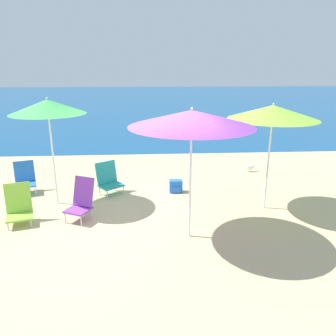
{
  "coord_description": "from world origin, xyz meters",
  "views": [
    {
      "loc": [
        0.04,
        -5.61,
        2.91
      ],
      "look_at": [
        0.44,
        0.53,
        1.0
      ],
      "focal_mm": 35.0,
      "sensor_mm": 36.0,
      "label": 1
    }
  ],
  "objects_px": {
    "beach_umbrella_lime": "(273,112)",
    "beach_chair_purple": "(81,200)",
    "beach_umbrella_purple": "(192,118)",
    "beach_chair_lime": "(19,206)",
    "beach_chair_blue": "(25,178)",
    "beach_chair_teal": "(108,178)",
    "seagull": "(250,167)",
    "backpack_blue": "(176,186)",
    "beach_umbrella_green": "(48,107)"
  },
  "relations": [
    {
      "from": "beach_umbrella_lime",
      "to": "backpack_blue",
      "type": "distance_m",
      "value": 2.83
    },
    {
      "from": "beach_umbrella_purple",
      "to": "beach_chair_purple",
      "type": "distance_m",
      "value": 2.79
    },
    {
      "from": "beach_umbrella_purple",
      "to": "beach_chair_blue",
      "type": "height_order",
      "value": "beach_umbrella_purple"
    },
    {
      "from": "beach_umbrella_green",
      "to": "beach_chair_blue",
      "type": "xyz_separation_m",
      "value": [
        -0.93,
        0.77,
        -1.76
      ]
    },
    {
      "from": "beach_umbrella_purple",
      "to": "beach_chair_teal",
      "type": "distance_m",
      "value": 3.24
    },
    {
      "from": "beach_chair_teal",
      "to": "beach_chair_lime",
      "type": "distance_m",
      "value": 2.11
    },
    {
      "from": "beach_chair_purple",
      "to": "backpack_blue",
      "type": "xyz_separation_m",
      "value": [
        1.99,
        1.32,
        -0.26
      ]
    },
    {
      "from": "beach_chair_teal",
      "to": "backpack_blue",
      "type": "relative_size",
      "value": 2.5
    },
    {
      "from": "beach_umbrella_green",
      "to": "beach_chair_teal",
      "type": "relative_size",
      "value": 3.02
    },
    {
      "from": "beach_chair_lime",
      "to": "backpack_blue",
      "type": "relative_size",
      "value": 2.52
    },
    {
      "from": "beach_chair_purple",
      "to": "beach_chair_teal",
      "type": "bearing_deg",
      "value": 99.67
    },
    {
      "from": "beach_chair_blue",
      "to": "beach_chair_lime",
      "type": "height_order",
      "value": "beach_chair_lime"
    },
    {
      "from": "beach_umbrella_lime",
      "to": "beach_chair_teal",
      "type": "distance_m",
      "value": 3.95
    },
    {
      "from": "beach_chair_blue",
      "to": "beach_chair_purple",
      "type": "distance_m",
      "value": 2.26
    },
    {
      "from": "beach_umbrella_lime",
      "to": "seagull",
      "type": "bearing_deg",
      "value": 79.5
    },
    {
      "from": "beach_umbrella_lime",
      "to": "beach_chair_lime",
      "type": "distance_m",
      "value": 5.28
    },
    {
      "from": "beach_chair_teal",
      "to": "backpack_blue",
      "type": "distance_m",
      "value": 1.62
    },
    {
      "from": "beach_umbrella_lime",
      "to": "beach_umbrella_green",
      "type": "bearing_deg",
      "value": 173.26
    },
    {
      "from": "beach_umbrella_purple",
      "to": "beach_chair_lime",
      "type": "height_order",
      "value": "beach_umbrella_purple"
    },
    {
      "from": "beach_umbrella_purple",
      "to": "beach_chair_purple",
      "type": "height_order",
      "value": "beach_umbrella_purple"
    },
    {
      "from": "beach_umbrella_green",
      "to": "seagull",
      "type": "relative_size",
      "value": 8.61
    },
    {
      "from": "beach_umbrella_green",
      "to": "backpack_blue",
      "type": "distance_m",
      "value": 3.37
    },
    {
      "from": "beach_chair_teal",
      "to": "seagull",
      "type": "height_order",
      "value": "beach_chair_teal"
    },
    {
      "from": "seagull",
      "to": "beach_chair_purple",
      "type": "bearing_deg",
      "value": -146.9
    },
    {
      "from": "beach_chair_blue",
      "to": "backpack_blue",
      "type": "relative_size",
      "value": 2.42
    },
    {
      "from": "beach_umbrella_purple",
      "to": "beach_chair_purple",
      "type": "relative_size",
      "value": 2.74
    },
    {
      "from": "beach_chair_teal",
      "to": "seagull",
      "type": "bearing_deg",
      "value": -17.07
    },
    {
      "from": "beach_chair_lime",
      "to": "seagull",
      "type": "xyz_separation_m",
      "value": [
        5.45,
        2.85,
        -0.2
      ]
    },
    {
      "from": "beach_umbrella_green",
      "to": "beach_chair_lime",
      "type": "xyz_separation_m",
      "value": [
        -0.49,
        -0.88,
        -1.78
      ]
    },
    {
      "from": "beach_umbrella_purple",
      "to": "beach_chair_teal",
      "type": "relative_size",
      "value": 2.98
    },
    {
      "from": "beach_umbrella_lime",
      "to": "seagull",
      "type": "xyz_separation_m",
      "value": [
        0.47,
        2.51,
        -1.91
      ]
    },
    {
      "from": "beach_chair_blue",
      "to": "beach_chair_purple",
      "type": "bearing_deg",
      "value": -63.43
    },
    {
      "from": "beach_umbrella_lime",
      "to": "seagull",
      "type": "height_order",
      "value": "beach_umbrella_lime"
    },
    {
      "from": "beach_chair_teal",
      "to": "beach_chair_lime",
      "type": "height_order",
      "value": "beach_chair_lime"
    },
    {
      "from": "beach_umbrella_lime",
      "to": "beach_chair_purple",
      "type": "height_order",
      "value": "beach_umbrella_lime"
    },
    {
      "from": "beach_umbrella_purple",
      "to": "beach_chair_teal",
      "type": "xyz_separation_m",
      "value": [
        -1.65,
        2.19,
        -1.74
      ]
    },
    {
      "from": "beach_chair_blue",
      "to": "beach_chair_purple",
      "type": "xyz_separation_m",
      "value": [
        1.62,
        -1.57,
        0.05
      ]
    },
    {
      "from": "beach_chair_purple",
      "to": "seagull",
      "type": "bearing_deg",
      "value": 58.83
    },
    {
      "from": "beach_chair_lime",
      "to": "beach_umbrella_purple",
      "type": "bearing_deg",
      "value": -30.06
    },
    {
      "from": "beach_umbrella_lime",
      "to": "backpack_blue",
      "type": "relative_size",
      "value": 7.27
    },
    {
      "from": "beach_umbrella_purple",
      "to": "seagull",
      "type": "xyz_separation_m",
      "value": [
        2.23,
        3.63,
        -1.97
      ]
    },
    {
      "from": "beach_chair_purple",
      "to": "beach_chair_blue",
      "type": "bearing_deg",
      "value": 161.7
    },
    {
      "from": "beach_umbrella_lime",
      "to": "beach_chair_purple",
      "type": "distance_m",
      "value": 4.15
    },
    {
      "from": "beach_chair_purple",
      "to": "backpack_blue",
      "type": "height_order",
      "value": "beach_chair_purple"
    },
    {
      "from": "beach_chair_teal",
      "to": "beach_chair_purple",
      "type": "relative_size",
      "value": 0.92
    },
    {
      "from": "beach_chair_teal",
      "to": "beach_chair_lime",
      "type": "bearing_deg",
      "value": -175.45
    },
    {
      "from": "beach_umbrella_lime",
      "to": "beach_chair_purple",
      "type": "bearing_deg",
      "value": -175.89
    },
    {
      "from": "beach_chair_blue",
      "to": "seagull",
      "type": "bearing_deg",
      "value": -7.77
    },
    {
      "from": "beach_chair_lime",
      "to": "seagull",
      "type": "bearing_deg",
      "value": 11.13
    },
    {
      "from": "beach_chair_blue",
      "to": "backpack_blue",
      "type": "bearing_deg",
      "value": -23.3
    }
  ]
}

